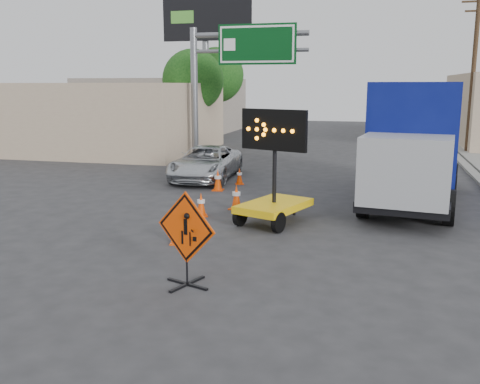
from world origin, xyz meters
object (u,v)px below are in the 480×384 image
at_px(construction_sign, 186,237).
at_px(pickup_truck, 206,163).
at_px(box_truck, 415,149).
at_px(arrow_board, 274,199).

xyz_separation_m(construction_sign, pickup_truck, (-3.47, 11.67, -0.31)).
bearing_deg(box_truck, construction_sign, -109.61).
bearing_deg(construction_sign, pickup_truck, 127.07).
height_order(construction_sign, box_truck, box_truck).
bearing_deg(arrow_board, pickup_truck, 142.98).
bearing_deg(pickup_truck, box_truck, -19.57).
bearing_deg(pickup_truck, arrow_board, -60.06).
relative_size(construction_sign, arrow_board, 0.59).
bearing_deg(box_truck, pickup_truck, 170.95).
relative_size(construction_sign, box_truck, 0.22).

